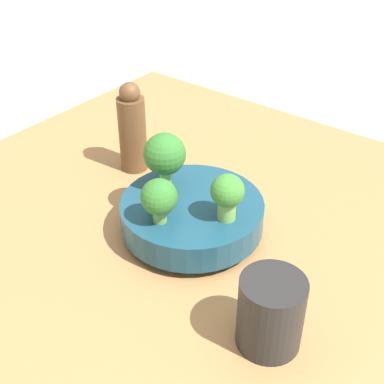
# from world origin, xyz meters

# --- Properties ---
(ground_plane) EXTENTS (6.00, 6.00, 0.00)m
(ground_plane) POSITION_xyz_m (0.00, 0.00, 0.00)
(ground_plane) COLOR beige
(table) EXTENTS (1.08, 0.90, 0.04)m
(table) POSITION_xyz_m (0.00, 0.00, 0.02)
(table) COLOR #9E7042
(table) RESTS_ON ground_plane
(bowl) EXTENTS (0.23, 0.23, 0.06)m
(bowl) POSITION_xyz_m (0.02, 0.04, 0.08)
(bowl) COLOR navy
(bowl) RESTS_ON table
(broccoli_floret_back) EXTENTS (0.06, 0.06, 0.07)m
(broccoli_floret_back) POSITION_xyz_m (0.03, 0.11, 0.14)
(broccoli_floret_back) COLOR #609347
(broccoli_floret_back) RESTS_ON bowl
(broccoli_floret_left) EXTENTS (0.05, 0.05, 0.08)m
(broccoli_floret_left) POSITION_xyz_m (-0.04, 0.04, 0.15)
(broccoli_floret_left) COLOR #6BA34C
(broccoli_floret_left) RESTS_ON bowl
(broccoli_floret_right) EXTENTS (0.07, 0.07, 0.09)m
(broccoli_floret_right) POSITION_xyz_m (0.09, 0.03, 0.16)
(broccoli_floret_right) COLOR #6BA34C
(broccoli_floret_right) RESTS_ON bowl
(cup) EXTENTS (0.08, 0.08, 0.10)m
(cup) POSITION_xyz_m (-0.19, 0.16, 0.09)
(cup) COLOR black
(cup) RESTS_ON table
(pepper_mill) EXTENTS (0.05, 0.05, 0.18)m
(pepper_mill) POSITION_xyz_m (0.24, -0.05, 0.13)
(pepper_mill) COLOR brown
(pepper_mill) RESTS_ON table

